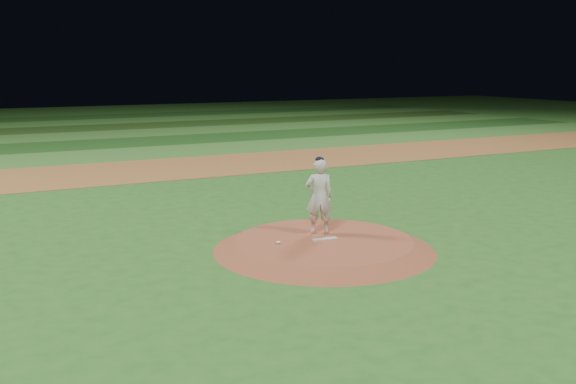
{
  "coord_description": "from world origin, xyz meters",
  "views": [
    {
      "loc": [
        -7.67,
        -13.33,
        4.52
      ],
      "look_at": [
        0.0,
        2.0,
        1.1
      ],
      "focal_mm": 40.0,
      "sensor_mm": 36.0,
      "label": 1
    }
  ],
  "objects_px": {
    "pitching_rubber": "(325,239)",
    "rosin_bag": "(278,242)",
    "pitchers_mound": "(324,245)",
    "pitcher_on_mound": "(319,196)"
  },
  "relations": [
    {
      "from": "pitchers_mound",
      "to": "rosin_bag",
      "type": "distance_m",
      "value": 1.19
    },
    {
      "from": "pitchers_mound",
      "to": "pitching_rubber",
      "type": "relative_size",
      "value": 8.61
    },
    {
      "from": "pitching_rubber",
      "to": "rosin_bag",
      "type": "height_order",
      "value": "rosin_bag"
    },
    {
      "from": "pitching_rubber",
      "to": "rosin_bag",
      "type": "bearing_deg",
      "value": 175.7
    },
    {
      "from": "pitchers_mound",
      "to": "pitching_rubber",
      "type": "bearing_deg",
      "value": -39.26
    },
    {
      "from": "pitching_rubber",
      "to": "pitcher_on_mound",
      "type": "height_order",
      "value": "pitcher_on_mound"
    },
    {
      "from": "pitchers_mound",
      "to": "pitching_rubber",
      "type": "height_order",
      "value": "pitching_rubber"
    },
    {
      "from": "pitchers_mound",
      "to": "pitcher_on_mound",
      "type": "bearing_deg",
      "value": 72.43
    },
    {
      "from": "pitching_rubber",
      "to": "pitcher_on_mound",
      "type": "xyz_separation_m",
      "value": [
        0.18,
        0.61,
        0.96
      ]
    },
    {
      "from": "pitching_rubber",
      "to": "rosin_bag",
      "type": "distance_m",
      "value": 1.2
    }
  ]
}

